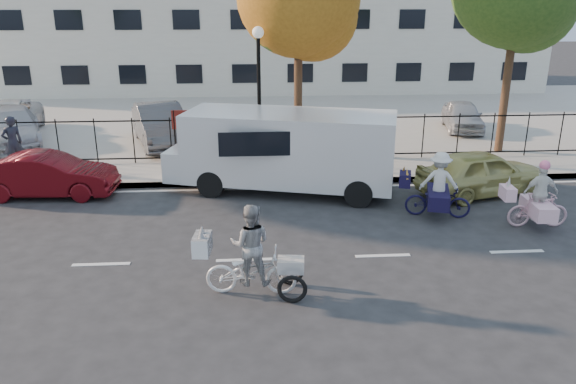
{
  "coord_description": "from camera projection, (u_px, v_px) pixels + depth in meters",
  "views": [
    {
      "loc": [
        0.18,
        -10.87,
        5.31
      ],
      "look_at": [
        1.02,
        1.2,
        1.1
      ],
      "focal_mm": 35.0,
      "sensor_mm": 36.0,
      "label": 1
    }
  ],
  "objects": [
    {
      "name": "ground",
      "position": [
        244.0,
        260.0,
        11.97
      ],
      "size": [
        120.0,
        120.0,
        0.0
      ],
      "primitive_type": "plane",
      "color": "#333334"
    },
    {
      "name": "road_markings",
      "position": [
        244.0,
        260.0,
        11.97
      ],
      "size": [
        60.0,
        9.52,
        0.01
      ],
      "primitive_type": null,
      "color": "silver",
      "rests_on": "ground"
    },
    {
      "name": "curb",
      "position": [
        245.0,
        183.0,
        16.7
      ],
      "size": [
        60.0,
        0.1,
        0.15
      ],
      "primitive_type": "cube",
      "color": "#A8A399",
      "rests_on": "ground"
    },
    {
      "name": "sidewalk",
      "position": [
        245.0,
        173.0,
        17.69
      ],
      "size": [
        60.0,
        2.2,
        0.15
      ],
      "primitive_type": "cube",
      "color": "#A8A399",
      "rests_on": "ground"
    },
    {
      "name": "parking_lot",
      "position": [
        246.0,
        116.0,
        26.08
      ],
      "size": [
        60.0,
        15.6,
        0.15
      ],
      "primitive_type": "cube",
      "color": "#A8A399",
      "rests_on": "ground"
    },
    {
      "name": "iron_fence",
      "position": [
        244.0,
        139.0,
        18.46
      ],
      "size": [
        58.0,
        0.06,
        1.5
      ],
      "primitive_type": null,
      "color": "black",
      "rests_on": "sidewalk"
    },
    {
      "name": "building",
      "position": [
        245.0,
        37.0,
        34.54
      ],
      "size": [
        34.0,
        10.0,
        6.0
      ],
      "primitive_type": "cube",
      "color": "silver",
      "rests_on": "ground"
    },
    {
      "name": "lamppost",
      "position": [
        259.0,
        72.0,
        17.39
      ],
      "size": [
        0.36,
        0.36,
        4.33
      ],
      "color": "black",
      "rests_on": "sidewalk"
    },
    {
      "name": "street_sign",
      "position": [
        186.0,
        127.0,
        17.79
      ],
      "size": [
        0.85,
        0.06,
        1.8
      ],
      "color": "black",
      "rests_on": "sidewalk"
    },
    {
      "name": "zebra_trike",
      "position": [
        251.0,
        260.0,
        10.43
      ],
      "size": [
        2.09,
        0.87,
        1.78
      ],
      "rotation": [
        0.0,
        0.0,
        1.47
      ],
      "color": "white",
      "rests_on": "ground"
    },
    {
      "name": "unicorn_bike",
      "position": [
        538.0,
        203.0,
        13.51
      ],
      "size": [
        1.68,
        1.17,
        1.69
      ],
      "rotation": [
        0.0,
        0.0,
        1.51
      ],
      "color": "beige",
      "rests_on": "ground"
    },
    {
      "name": "bull_bike",
      "position": [
        437.0,
        191.0,
        14.15
      ],
      "size": [
        1.88,
        1.32,
        1.7
      ],
      "rotation": [
        0.0,
        0.0,
        1.3
      ],
      "color": "#131036",
      "rests_on": "ground"
    },
    {
      "name": "white_van",
      "position": [
        286.0,
        149.0,
        15.87
      ],
      "size": [
        6.83,
        3.62,
        2.27
      ],
      "rotation": [
        0.0,
        0.0,
        -0.27
      ],
      "color": "white",
      "rests_on": "ground"
    },
    {
      "name": "red_sedan",
      "position": [
        48.0,
        175.0,
        15.65
      ],
      "size": [
        3.76,
        1.46,
        1.22
      ],
      "primitive_type": "imported",
      "rotation": [
        0.0,
        0.0,
        1.52
      ],
      "color": "#55090F",
      "rests_on": "ground"
    },
    {
      "name": "gold_sedan",
      "position": [
        483.0,
        172.0,
        15.78
      ],
      "size": [
        4.06,
        2.48,
        1.29
      ],
      "primitive_type": "imported",
      "rotation": [
        0.0,
        0.0,
        1.84
      ],
      "color": "tan",
      "rests_on": "ground"
    },
    {
      "name": "pedestrian",
      "position": [
        13.0,
        143.0,
        17.57
      ],
      "size": [
        0.73,
        0.71,
        1.69
      ],
      "primitive_type": "imported",
      "rotation": [
        0.0,
        0.0,
        3.84
      ],
      "color": "black",
      "rests_on": "sidewalk"
    },
    {
      "name": "lot_car_a",
      "position": [
        12.0,
        127.0,
        20.41
      ],
      "size": [
        3.46,
        5.02,
        1.35
      ],
      "primitive_type": "imported",
      "rotation": [
        0.0,
        0.0,
        0.37
      ],
      "color": "#B3B4BB",
      "rests_on": "parking_lot"
    },
    {
      "name": "lot_car_b",
      "position": [
        6.0,
        119.0,
        21.85
      ],
      "size": [
        2.99,
        5.09,
        1.33
      ],
      "primitive_type": "imported",
      "rotation": [
        0.0,
        0.0,
        0.17
      ],
      "color": "silver",
      "rests_on": "parking_lot"
    },
    {
      "name": "lot_car_c",
      "position": [
        160.0,
        125.0,
        20.53
      ],
      "size": [
        2.82,
        4.74,
        1.48
      ],
      "primitive_type": "imported",
      "rotation": [
        0.0,
        0.0,
        0.3
      ],
      "color": "#46494D",
      "rests_on": "parking_lot"
    },
    {
      "name": "lot_car_d",
      "position": [
        462.0,
        116.0,
        22.92
      ],
      "size": [
        1.98,
        3.61,
        1.16
      ],
      "primitive_type": "imported",
      "rotation": [
        0.0,
        0.0,
        -0.19
      ],
      "color": "#ABADB3",
      "rests_on": "parking_lot"
    },
    {
      "name": "tree_mid",
      "position": [
        303.0,
        1.0,
        18.17
      ],
      "size": [
        4.05,
        4.05,
        7.42
      ],
      "color": "#442D1D",
      "rests_on": "ground"
    }
  ]
}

